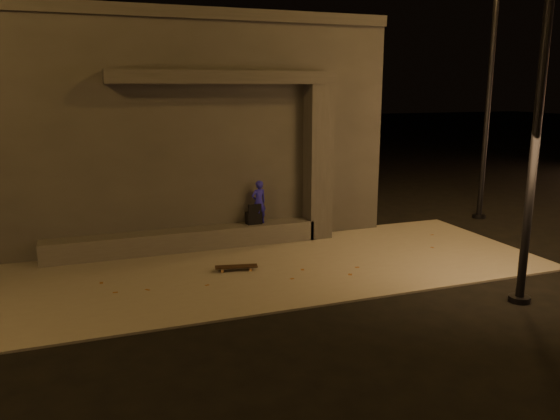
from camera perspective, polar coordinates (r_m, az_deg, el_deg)
name	(u,v)px	position (r m, az deg, el deg)	size (l,w,h in m)	color
ground	(315,303)	(9.39, 3.66, -9.67)	(120.00, 120.00, 0.00)	black
sidewalk	(275,266)	(11.12, -0.52, -5.91)	(11.00, 4.40, 0.04)	slate
building	(181,125)	(14.67, -10.29, 8.73)	(9.00, 5.10, 5.22)	#3A3835
ledge	(185,240)	(12.30, -9.90, -3.07)	(6.00, 0.55, 0.45)	#4E4B47
column	(318,163)	(12.92, 3.97, 4.97)	(0.55, 0.55, 3.60)	#3A3835
canopy	(225,77)	(12.12, -5.80, 13.63)	(5.00, 0.70, 0.28)	#3A3835
skateboarder	(259,202)	(12.54, -2.23, 0.83)	(0.37, 0.24, 1.00)	#1E1AAE
backpack	(254,217)	(12.57, -2.76, -0.72)	(0.35, 0.24, 0.48)	black
skateboard	(236,267)	(10.82, -4.59, -5.95)	(0.86, 0.37, 0.09)	black
street_lamp_0	(547,30)	(9.67, 26.11, 16.55)	(0.36, 0.36, 7.85)	black
street_lamp_2	(490,75)	(15.88, 21.13, 13.03)	(0.36, 0.36, 6.83)	black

